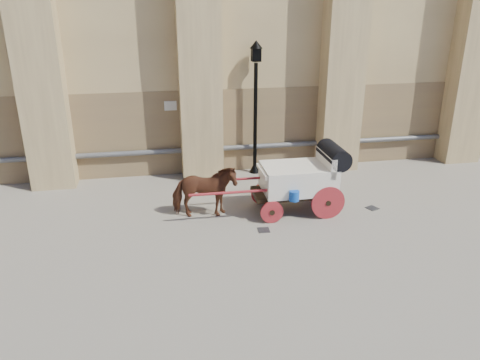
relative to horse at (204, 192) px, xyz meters
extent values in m
plane|color=gray|center=(1.30, -0.23, -0.78)|extent=(90.00, 90.00, 0.00)
cube|color=olive|center=(3.30, 3.92, 0.72)|extent=(44.00, 0.35, 3.00)
cylinder|color=#59595B|center=(3.30, 3.65, 0.12)|extent=(42.00, 0.18, 0.18)
cube|color=beige|center=(-0.70, 3.74, 1.72)|extent=(0.42, 0.04, 0.32)
imported|color=brown|center=(0.00, 0.00, 0.00)|extent=(1.90, 0.97, 1.55)
cube|color=black|center=(2.64, -0.08, -0.18)|extent=(2.42, 1.12, 0.13)
cube|color=white|center=(2.75, -0.08, 0.26)|extent=(2.09, 1.39, 0.77)
cube|color=white|center=(3.57, -0.09, 0.70)|extent=(0.18, 1.37, 0.60)
cube|color=white|center=(1.82, -0.07, 0.53)|extent=(0.40, 1.21, 0.11)
cylinder|color=black|center=(3.79, -0.09, 0.92)|extent=(0.63, 1.37, 0.61)
cylinder|color=maroon|center=(3.45, -0.77, -0.29)|extent=(0.98, 0.08, 0.98)
cylinder|color=maroon|center=(3.47, 0.59, -0.29)|extent=(0.98, 0.08, 0.98)
cylinder|color=maroon|center=(1.81, -0.75, -0.45)|extent=(0.66, 0.07, 0.66)
cylinder|color=maroon|center=(1.83, 0.60, -0.45)|extent=(0.66, 0.07, 0.66)
cylinder|color=maroon|center=(0.83, -0.55, 0.15)|extent=(2.62, 0.11, 0.08)
cylinder|color=maroon|center=(0.84, 0.43, 0.15)|extent=(2.62, 0.11, 0.08)
cylinder|color=#104BB8|center=(2.41, -0.84, 0.04)|extent=(0.28, 0.28, 0.28)
cylinder|color=black|center=(2.21, 3.40, 1.18)|extent=(0.13, 0.13, 3.92)
cone|color=black|center=(2.21, 3.40, -0.58)|extent=(0.39, 0.39, 0.39)
cube|color=black|center=(2.21, 3.40, 3.41)|extent=(0.30, 0.30, 0.46)
cone|color=black|center=(2.21, 3.40, 3.74)|extent=(0.44, 0.44, 0.26)
cube|color=black|center=(1.48, -1.16, -0.77)|extent=(0.34, 0.34, 0.01)
cube|color=black|center=(5.05, -0.36, -0.77)|extent=(0.42, 0.42, 0.01)
camera|label=1|loc=(-1.23, -12.30, 5.14)|focal=35.00mm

